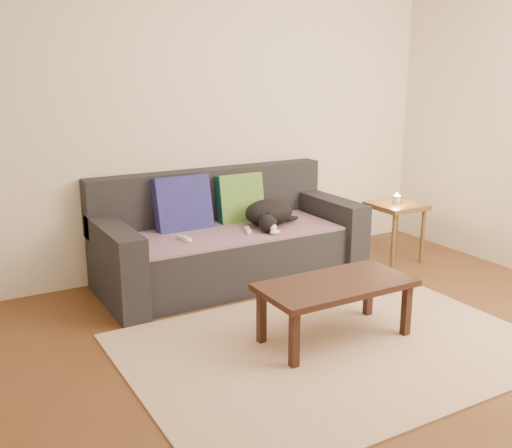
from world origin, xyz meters
The scene contains 13 objects.
ground centered at (0.00, 0.00, 0.00)m, with size 4.50×4.50×0.00m, color brown.
back_wall centered at (0.00, 2.00, 1.30)m, with size 4.50×0.04×2.60m, color beige.
sofa centered at (0.00, 1.57, 0.31)m, with size 2.10×0.94×0.87m.
throw_blanket centered at (0.00, 1.48, 0.43)m, with size 1.66×0.74×0.02m, color #382546.
cushion_navy centered at (-0.31, 1.74, 0.63)m, with size 0.46×0.11×0.46m, color #111349.
cushion_green centered at (0.21, 1.74, 0.63)m, with size 0.40×0.10×0.40m, color #0B4737.
cat centered at (0.32, 1.45, 0.54)m, with size 0.52×0.50×0.22m.
wii_remote_a centered at (-0.44, 1.42, 0.46)m, with size 0.15×0.04×0.03m, color white.
wii_remote_b centered at (0.08, 1.38, 0.46)m, with size 0.15×0.04×0.03m, color white.
side_table centered at (1.51, 1.26, 0.44)m, with size 0.42×0.42×0.53m.
candle centered at (1.51, 1.26, 0.57)m, with size 0.06×0.06×0.09m.
rug centered at (0.00, 0.15, 0.01)m, with size 2.50×1.80×0.01m, color tan.
coffee_table centered at (0.08, 0.24, 0.34)m, with size 0.98×0.49×0.39m.
Camera 1 is at (-2.11, -2.57, 1.70)m, focal length 42.00 mm.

